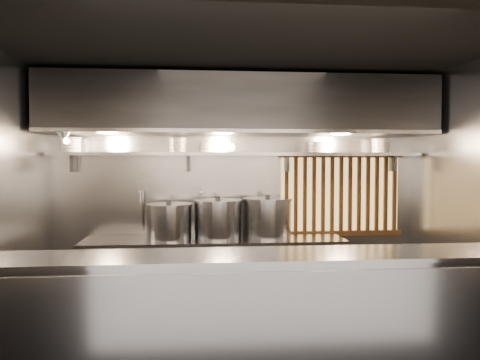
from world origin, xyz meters
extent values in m
plane|color=black|center=(0.00, 0.00, 0.00)|extent=(4.50, 4.50, 0.00)
plane|color=black|center=(0.00, 0.00, 2.80)|extent=(4.50, 4.50, 0.00)
plane|color=gray|center=(0.00, 1.50, 1.40)|extent=(4.50, 0.00, 4.50)
cube|color=#9C9CA2|center=(0.00, -0.95, 0.55)|extent=(4.50, 0.50, 1.10)
cube|color=#939399|center=(0.00, -1.21, 0.55)|extent=(4.50, 0.02, 1.01)
cube|color=#9C9CA2|center=(0.00, -0.95, 1.11)|extent=(4.50, 0.56, 0.03)
cube|color=#9C9CA2|center=(-0.30, 1.13, 0.45)|extent=(3.00, 0.70, 0.90)
cube|color=#9C9CA2|center=(0.00, 1.32, 1.88)|extent=(4.40, 0.34, 0.04)
cube|color=#2D2D30|center=(0.00, 1.10, 2.42)|extent=(4.40, 0.80, 0.65)
cube|color=#9C9CA2|center=(0.00, 0.70, 2.12)|extent=(4.40, 0.03, 0.04)
cube|color=#FFCA72|center=(1.30, 1.48, 1.38)|extent=(1.50, 0.02, 0.92)
cube|color=brown|center=(1.30, 1.43, 1.87)|extent=(1.56, 0.06, 0.06)
cube|color=brown|center=(1.30, 1.43, 0.89)|extent=(1.56, 0.06, 0.06)
cube|color=brown|center=(0.61, 1.43, 1.38)|extent=(0.04, 0.04, 0.92)
cube|color=brown|center=(0.72, 1.43, 1.38)|extent=(0.04, 0.04, 0.92)
cube|color=brown|center=(0.84, 1.43, 1.38)|extent=(0.04, 0.04, 0.92)
cube|color=brown|center=(0.95, 1.43, 1.38)|extent=(0.04, 0.04, 0.92)
cube|color=brown|center=(1.07, 1.43, 1.38)|extent=(0.04, 0.04, 0.92)
cube|color=brown|center=(1.18, 1.43, 1.38)|extent=(0.04, 0.04, 0.92)
cube|color=brown|center=(1.30, 1.43, 1.38)|extent=(0.04, 0.04, 0.92)
cube|color=brown|center=(1.42, 1.43, 1.38)|extent=(0.04, 0.04, 0.92)
cube|color=brown|center=(1.53, 1.43, 1.38)|extent=(0.04, 0.04, 0.92)
cube|color=brown|center=(1.65, 1.43, 1.38)|extent=(0.04, 0.04, 0.92)
cube|color=brown|center=(1.76, 1.43, 1.38)|extent=(0.04, 0.04, 0.92)
cube|color=brown|center=(1.88, 1.43, 1.38)|extent=(0.04, 0.04, 0.92)
cube|color=brown|center=(1.99, 1.43, 1.38)|extent=(0.04, 0.04, 0.92)
cylinder|color=silver|center=(-1.15, 1.45, 1.19)|extent=(0.03, 0.03, 0.48)
sphere|color=silver|center=(-1.15, 1.45, 1.43)|extent=(0.04, 0.04, 0.04)
cylinder|color=silver|center=(-1.15, 1.32, 1.43)|extent=(0.03, 0.26, 0.03)
sphere|color=silver|center=(-1.15, 1.19, 1.43)|extent=(0.04, 0.04, 0.04)
cylinder|color=silver|center=(-1.15, 1.19, 1.36)|extent=(0.03, 0.03, 0.14)
cylinder|color=silver|center=(-0.45, 1.45, 1.19)|extent=(0.03, 0.03, 0.48)
sphere|color=silver|center=(-0.45, 1.45, 1.43)|extent=(0.04, 0.04, 0.04)
cylinder|color=silver|center=(-0.45, 1.32, 1.43)|extent=(0.03, 0.26, 0.03)
sphere|color=silver|center=(-0.45, 1.19, 1.43)|extent=(0.04, 0.04, 0.04)
cylinder|color=silver|center=(-0.45, 1.19, 1.36)|extent=(0.03, 0.03, 0.14)
cone|color=#9C9CA2|center=(-1.90, 0.85, 2.07)|extent=(0.25, 0.27, 0.20)
sphere|color=#FFE0B2|center=(-1.87, 0.83, 2.01)|extent=(0.07, 0.07, 0.07)
cylinder|color=#2D2D30|center=(-1.90, 0.95, 2.15)|extent=(0.02, 0.22, 0.02)
cylinder|color=#2D2D30|center=(-0.10, 1.20, 2.04)|extent=(0.01, 0.01, 0.12)
sphere|color=#FFE0B2|center=(-0.10, 1.20, 1.96)|extent=(0.09, 0.09, 0.09)
cylinder|color=#9C9CA2|center=(-0.82, 1.11, 1.09)|extent=(0.52, 0.52, 0.38)
cylinder|color=#9C9CA2|center=(-0.82, 1.11, 1.30)|extent=(0.55, 0.55, 0.03)
cylinder|color=#2D2D30|center=(-0.82, 1.11, 1.33)|extent=(0.06, 0.06, 0.04)
cylinder|color=#9C9CA2|center=(-0.26, 1.16, 1.11)|extent=(0.66, 0.66, 0.42)
cylinder|color=#9C9CA2|center=(-0.26, 1.16, 1.33)|extent=(0.70, 0.70, 0.03)
cylinder|color=#2D2D30|center=(-0.26, 1.16, 1.37)|extent=(0.06, 0.06, 0.04)
cylinder|color=#9C9CA2|center=(0.33, 1.17, 1.12)|extent=(0.66, 0.66, 0.43)
cylinder|color=#9C9CA2|center=(0.33, 1.17, 1.35)|extent=(0.70, 0.70, 0.03)
cylinder|color=#2D2D30|center=(0.33, 1.17, 1.38)|extent=(0.06, 0.06, 0.04)
cylinder|color=silver|center=(-1.95, 1.32, 1.92)|extent=(0.22, 0.22, 0.03)
cylinder|color=silver|center=(-1.95, 1.32, 1.96)|extent=(0.22, 0.22, 0.03)
cylinder|color=silver|center=(-1.95, 1.32, 2.00)|extent=(0.22, 0.22, 0.03)
cylinder|color=silver|center=(-1.95, 1.32, 2.03)|extent=(0.22, 0.22, 0.03)
cylinder|color=silver|center=(-1.95, 1.32, 2.06)|extent=(0.23, 0.23, 0.01)
cylinder|color=silver|center=(-0.73, 1.32, 1.92)|extent=(0.19, 0.19, 0.03)
cylinder|color=silver|center=(-0.73, 1.32, 1.96)|extent=(0.19, 0.19, 0.03)
cylinder|color=silver|center=(-0.73, 1.32, 2.00)|extent=(0.19, 0.19, 0.03)
cylinder|color=silver|center=(-0.73, 1.32, 2.03)|extent=(0.19, 0.19, 0.03)
cylinder|color=silver|center=(-0.73, 1.32, 2.06)|extent=(0.21, 0.21, 0.01)
cylinder|color=silver|center=(-0.36, 1.32, 1.92)|extent=(0.20, 0.20, 0.03)
cylinder|color=silver|center=(-0.36, 1.32, 1.96)|extent=(0.20, 0.20, 0.03)
cylinder|color=silver|center=(-0.36, 1.32, 2.00)|extent=(0.20, 0.20, 0.03)
cylinder|color=silver|center=(-0.36, 1.32, 2.02)|extent=(0.22, 0.22, 0.01)
cylinder|color=silver|center=(0.96, 1.32, 1.92)|extent=(0.21, 0.21, 0.03)
cylinder|color=silver|center=(0.96, 1.32, 1.96)|extent=(0.21, 0.21, 0.03)
cylinder|color=silver|center=(0.96, 1.32, 2.00)|extent=(0.21, 0.21, 0.03)
cylinder|color=silver|center=(0.96, 1.32, 2.02)|extent=(0.23, 0.23, 0.01)
cylinder|color=silver|center=(1.76, 1.32, 1.92)|extent=(0.21, 0.21, 0.03)
cylinder|color=silver|center=(1.76, 1.32, 1.96)|extent=(0.21, 0.21, 0.03)
cylinder|color=silver|center=(1.76, 1.32, 2.00)|extent=(0.21, 0.21, 0.03)
cylinder|color=silver|center=(1.76, 1.32, 2.03)|extent=(0.21, 0.21, 0.03)
cylinder|color=silver|center=(1.76, 1.32, 2.06)|extent=(0.23, 0.23, 0.01)
camera|label=1|loc=(-0.50, -4.27, 1.80)|focal=35.00mm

